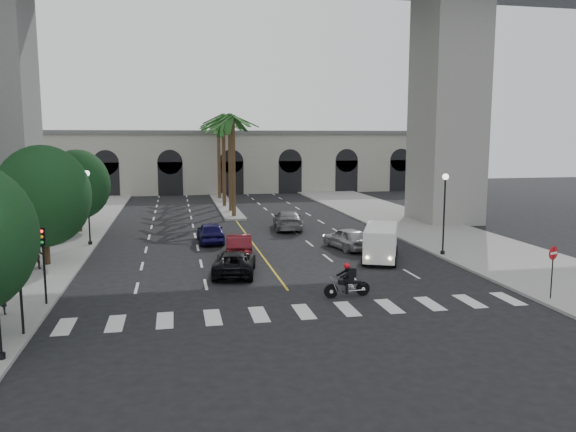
# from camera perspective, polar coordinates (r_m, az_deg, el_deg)

# --- Properties ---
(ground) EXTENTS (140.00, 140.00, 0.00)m
(ground) POSITION_cam_1_polar(r_m,az_deg,el_deg) (26.54, 0.87, -8.72)
(ground) COLOR black
(ground) RESTS_ON ground
(sidewalk_left) EXTENTS (8.00, 100.00, 0.15)m
(sidewalk_left) POSITION_cam_1_polar(r_m,az_deg,el_deg) (41.66, -24.54, -3.18)
(sidewalk_left) COLOR gray
(sidewalk_left) RESTS_ON ground
(sidewalk_right) EXTENTS (8.00, 100.00, 0.15)m
(sidewalk_right) POSITION_cam_1_polar(r_m,az_deg,el_deg) (45.39, 15.51, -1.86)
(sidewalk_right) COLOR gray
(sidewalk_right) RESTS_ON ground
(median) EXTENTS (2.00, 24.00, 0.20)m
(median) POSITION_cam_1_polar(r_m,az_deg,el_deg) (63.51, -6.44, 1.16)
(median) COLOR gray
(median) RESTS_ON ground
(pier_building) EXTENTS (71.00, 10.50, 8.50)m
(pier_building) POSITION_cam_1_polar(r_m,az_deg,el_deg) (80.08, -7.56, 5.55)
(pier_building) COLOR #B9B2A6
(pier_building) RESTS_ON ground
(bridge) EXTENTS (75.00, 13.00, 26.00)m
(bridge) POSITION_cam_1_polar(r_m,az_deg,el_deg) (48.87, -0.76, 20.88)
(bridge) COLOR gray
(bridge) RESTS_ON ground
(palm_a) EXTENTS (3.20, 3.20, 10.30)m
(palm_a) POSITION_cam_1_polar(r_m,az_deg,el_deg) (53.12, -5.64, 9.56)
(palm_a) COLOR #47331E
(palm_a) RESTS_ON ground
(palm_b) EXTENTS (3.20, 3.20, 10.60)m
(palm_b) POSITION_cam_1_polar(r_m,az_deg,el_deg) (57.12, -5.95, 9.73)
(palm_b) COLOR #47331E
(palm_b) RESTS_ON ground
(palm_c) EXTENTS (3.20, 3.20, 10.10)m
(palm_c) POSITION_cam_1_polar(r_m,az_deg,el_deg) (61.06, -6.60, 9.18)
(palm_c) COLOR #47331E
(palm_c) RESTS_ON ground
(palm_d) EXTENTS (3.20, 3.20, 10.90)m
(palm_d) POSITION_cam_1_polar(r_m,az_deg,el_deg) (65.09, -6.60, 9.75)
(palm_d) COLOR #47331E
(palm_d) RESTS_ON ground
(palm_e) EXTENTS (3.20, 3.20, 10.40)m
(palm_e) POSITION_cam_1_polar(r_m,az_deg,el_deg) (69.05, -7.09, 9.26)
(palm_e) COLOR #47331E
(palm_e) RESTS_ON ground
(palm_f) EXTENTS (3.20, 3.20, 10.70)m
(palm_f) POSITION_cam_1_polar(r_m,az_deg,el_deg) (73.06, -7.10, 9.41)
(palm_f) COLOR #47331E
(palm_f) RESTS_ON ground
(street_tree_mid) EXTENTS (5.44, 5.44, 7.21)m
(street_tree_mid) POSITION_cam_1_polar(r_m,az_deg,el_deg) (35.80, -23.59, 1.85)
(street_tree_mid) COLOR #382616
(street_tree_mid) RESTS_ON ground
(street_tree_far) EXTENTS (5.04, 5.04, 6.68)m
(street_tree_far) POSITION_cam_1_polar(r_m,az_deg,el_deg) (47.58, -20.58, 3.01)
(street_tree_far) COLOR #382616
(street_tree_far) RESTS_ON ground
(lamp_post_left_far) EXTENTS (0.40, 0.40, 5.35)m
(lamp_post_left_far) POSITION_cam_1_polar(r_m,az_deg,el_deg) (41.50, -19.64, 1.44)
(lamp_post_left_far) COLOR black
(lamp_post_left_far) RESTS_ON ground
(lamp_post_right) EXTENTS (0.40, 0.40, 5.35)m
(lamp_post_right) POSITION_cam_1_polar(r_m,az_deg,el_deg) (37.15, 15.60, 0.89)
(lamp_post_right) COLOR black
(lamp_post_right) RESTS_ON ground
(traffic_signal_near) EXTENTS (0.25, 0.18, 3.65)m
(traffic_signal_near) POSITION_cam_1_polar(r_m,az_deg,el_deg) (23.65, -25.62, -5.33)
(traffic_signal_near) COLOR black
(traffic_signal_near) RESTS_ON ground
(traffic_signal_far) EXTENTS (0.25, 0.18, 3.65)m
(traffic_signal_far) POSITION_cam_1_polar(r_m,az_deg,el_deg) (27.46, -23.60, -3.44)
(traffic_signal_far) COLOR black
(traffic_signal_far) RESTS_ON ground
(motorcycle_rider) EXTENTS (2.33, 0.63, 1.68)m
(motorcycle_rider) POSITION_cam_1_polar(r_m,az_deg,el_deg) (27.32, 6.17, -6.62)
(motorcycle_rider) COLOR black
(motorcycle_rider) RESTS_ON ground
(car_a) EXTENTS (2.79, 4.74, 1.51)m
(car_a) POSITION_cam_1_polar(r_m,az_deg,el_deg) (38.72, 6.04, -2.26)
(car_a) COLOR #A1A1A5
(car_a) RESTS_ON ground
(car_b) EXTENTS (2.02, 4.67, 1.49)m
(car_b) POSITION_cam_1_polar(r_m,az_deg,el_deg) (36.25, -5.01, -2.97)
(car_b) COLOR #4F0F16
(car_b) RESTS_ON ground
(car_c) EXTENTS (3.02, 5.10, 1.33)m
(car_c) POSITION_cam_1_polar(r_m,az_deg,el_deg) (31.64, -5.43, -4.75)
(car_c) COLOR black
(car_c) RESTS_ON ground
(car_d) EXTENTS (2.83, 5.70, 1.59)m
(car_d) POSITION_cam_1_polar(r_m,az_deg,el_deg) (46.70, -0.03, -0.40)
(car_d) COLOR slate
(car_d) RESTS_ON ground
(car_e) EXTENTS (1.90, 4.56, 1.54)m
(car_e) POSITION_cam_1_polar(r_m,az_deg,el_deg) (41.24, -7.86, -1.64)
(car_e) COLOR #16114F
(car_e) RESTS_ON ground
(cargo_van) EXTENTS (3.70, 5.35, 2.14)m
(cargo_van) POSITION_cam_1_polar(r_m,az_deg,el_deg) (35.34, 9.41, -2.60)
(cargo_van) COLOR white
(cargo_van) RESTS_ON ground
(pedestrian_a) EXTENTS (0.79, 0.66, 1.84)m
(pedestrian_a) POSITION_cam_1_polar(r_m,az_deg,el_deg) (26.90, -27.25, -7.04)
(pedestrian_a) COLOR black
(pedestrian_a) RESTS_ON sidewalk_left
(pedestrian_b) EXTENTS (0.88, 0.73, 1.66)m
(pedestrian_b) POSITION_cam_1_polar(r_m,az_deg,el_deg) (35.12, -24.22, -3.63)
(pedestrian_b) COLOR black
(pedestrian_b) RESTS_ON sidewalk_left
(do_not_enter_sign) EXTENTS (0.62, 0.25, 2.63)m
(do_not_enter_sign) POSITION_cam_1_polar(r_m,az_deg,el_deg) (28.91, 25.31, -4.20)
(do_not_enter_sign) COLOR black
(do_not_enter_sign) RESTS_ON ground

